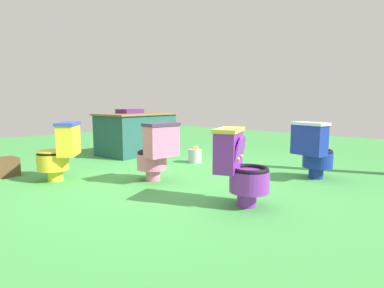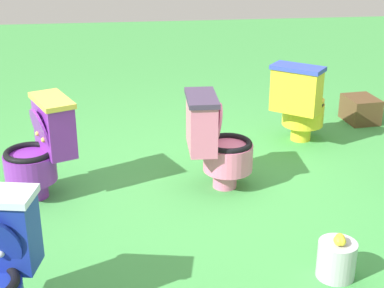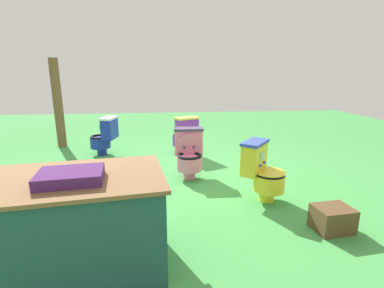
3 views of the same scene
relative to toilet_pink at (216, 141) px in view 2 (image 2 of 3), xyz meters
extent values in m
plane|color=#429947|center=(0.12, -0.14, -0.37)|extent=(14.00, 14.00, 0.00)
cylinder|color=pink|center=(0.00, 0.07, -0.30)|extent=(0.18, 0.18, 0.14)
cylinder|color=pink|center=(0.00, 0.09, -0.13)|extent=(0.38, 0.38, 0.20)
torus|color=black|center=(0.00, 0.09, -0.02)|extent=(0.36, 0.36, 0.04)
cylinder|color=#3F334C|center=(0.00, 0.09, -0.07)|extent=(0.25, 0.25, 0.01)
cube|color=pink|center=(0.00, -0.11, 0.13)|extent=(0.42, 0.20, 0.37)
cube|color=#3F334C|center=(0.00, -0.11, 0.33)|extent=(0.44, 0.23, 0.04)
cube|color=#8CE0E5|center=(0.00, -0.01, 0.18)|extent=(0.11, 0.01, 0.08)
cylinder|color=pink|center=(0.00, -0.01, 0.12)|extent=(0.35, 0.10, 0.35)
sphere|color=#3F334C|center=(-0.07, 0.00, 0.08)|extent=(0.04, 0.04, 0.04)
sphere|color=#3F334C|center=(0.07, 0.00, 0.08)|extent=(0.04, 0.04, 0.04)
sphere|color=silver|center=(1.48, -1.26, 0.08)|extent=(0.04, 0.04, 0.04)
cylinder|color=yellow|center=(-0.86, 0.92, -0.30)|extent=(0.25, 0.25, 0.14)
cylinder|color=yellow|center=(-0.88, 0.93, -0.13)|extent=(0.52, 0.52, 0.20)
torus|color=black|center=(-0.88, 0.93, -0.02)|extent=(0.50, 0.50, 0.04)
cylinder|color=#3347B2|center=(-0.88, 0.93, -0.07)|extent=(0.34, 0.34, 0.01)
cube|color=yellow|center=(-0.72, 0.81, 0.13)|extent=(0.41, 0.44, 0.37)
cube|color=#3347B2|center=(-0.72, 0.81, 0.33)|extent=(0.44, 0.47, 0.04)
cube|color=#8CE0E5|center=(-0.80, 0.87, 0.18)|extent=(0.08, 0.09, 0.08)
cylinder|color=yellow|center=(-0.88, 0.93, 0.00)|extent=(0.51, 0.51, 0.02)
sphere|color=#3347B2|center=(-0.85, 0.82, 0.08)|extent=(0.04, 0.04, 0.04)
sphere|color=#3347B2|center=(-0.76, 0.93, 0.08)|extent=(0.04, 0.04, 0.04)
cylinder|color=purple|center=(0.00, -1.32, -0.30)|extent=(0.24, 0.24, 0.14)
cylinder|color=purple|center=(0.01, -1.34, -0.13)|extent=(0.49, 0.49, 0.20)
torus|color=black|center=(0.01, -1.34, -0.02)|extent=(0.47, 0.47, 0.04)
cylinder|color=#EACC4C|center=(0.01, -1.34, -0.07)|extent=(0.32, 0.32, 0.01)
cube|color=purple|center=(-0.07, -1.16, 0.13)|extent=(0.45, 0.34, 0.37)
cube|color=#EACC4C|center=(-0.07, -1.16, 0.33)|extent=(0.48, 0.37, 0.04)
cube|color=#8CE0E5|center=(-0.03, -1.25, 0.18)|extent=(0.10, 0.05, 0.08)
cylinder|color=purple|center=(-0.03, -1.25, 0.12)|extent=(0.36, 0.22, 0.35)
sphere|color=#EACC4C|center=(0.03, -1.23, 0.08)|extent=(0.04, 0.04, 0.04)
sphere|color=#EACC4C|center=(-0.09, -1.28, 0.08)|extent=(0.04, 0.04, 0.04)
cube|color=brown|center=(-1.26, 1.64, -0.25)|extent=(0.38, 0.32, 0.25)
cylinder|color=#B7B7BF|center=(1.21, 0.50, -0.26)|extent=(0.22, 0.22, 0.22)
ellipsoid|color=yellow|center=(1.24, 0.49, -0.12)|extent=(0.07, 0.05, 0.05)
ellipsoid|color=yellow|center=(1.24, 0.51, -0.12)|extent=(0.07, 0.05, 0.05)
ellipsoid|color=yellow|center=(1.21, 0.51, -0.12)|extent=(0.07, 0.05, 0.05)
camera|label=1|loc=(-2.35, -2.90, 0.58)|focal=28.75mm
camera|label=2|loc=(3.89, -0.65, 1.59)|focal=54.26mm
camera|label=3|loc=(0.38, 4.01, 1.15)|focal=26.52mm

